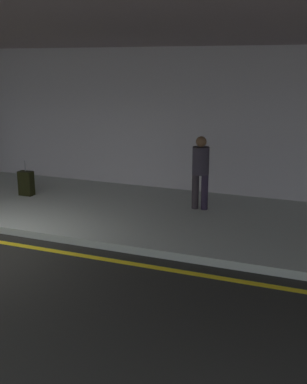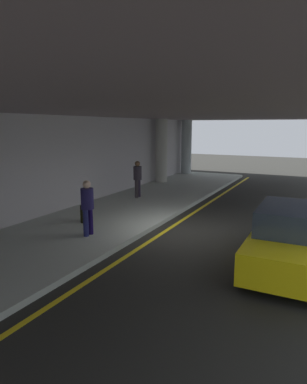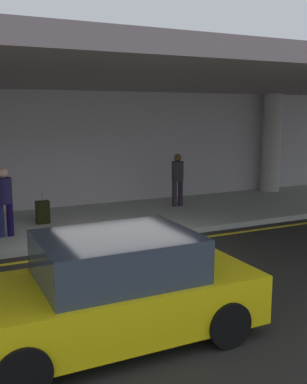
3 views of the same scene
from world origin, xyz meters
name	(u,v)px [view 2 (image 2 of 3)]	position (x,y,z in m)	size (l,w,h in m)	color
ground_plane	(185,232)	(0.00, 0.00, 0.00)	(60.00, 60.00, 0.00)	black
sidewalk	(107,218)	(0.00, 3.10, 0.07)	(26.00, 4.20, 0.15)	#A7AFA6
lane_stripe_yellow	(169,229)	(0.00, 0.60, 0.00)	(26.00, 0.14, 0.01)	yellow
support_column_left_mid	(161,151)	(8.00, 4.70, 1.97)	(0.70, 0.70, 3.65)	#AEADA1
support_column_center	(186,147)	(12.00, 4.70, 1.97)	(0.70, 0.70, 3.65)	#A1ACAD
ceiling_overhang	(116,109)	(0.00, 2.60, 3.95)	(28.00, 13.20, 0.30)	gray
terminal_back_wall	(57,165)	(0.00, 5.35, 1.90)	(26.00, 0.30, 3.80)	#B4AFB3
car_yellow_taxi	(293,239)	(-1.45, -3.35, 0.71)	(4.10, 1.92, 1.50)	yellow
traveler_with_luggage	(138,177)	(3.43, 3.72, 1.11)	(0.38, 0.38, 1.68)	#2A2428
person_waiting_for_ride	(87,204)	(-2.09, 2.31, 1.11)	(0.38, 0.38, 1.68)	#191C4F
suitcase_upright_primary	(86,213)	(-0.99, 3.24, 0.46)	(0.36, 0.22, 0.90)	black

